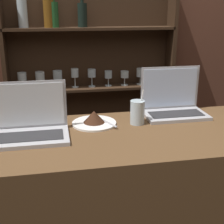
# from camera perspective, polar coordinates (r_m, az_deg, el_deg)

# --- Properties ---
(back_wall) EXTENTS (7.00, 0.06, 2.70)m
(back_wall) POSITION_cam_1_polar(r_m,az_deg,el_deg) (2.57, -3.48, 12.44)
(back_wall) COLOR brown
(back_wall) RESTS_ON ground_plane
(back_shelf) EXTENTS (1.32, 0.18, 1.84)m
(back_shelf) POSITION_cam_1_polar(r_m,az_deg,el_deg) (2.55, -4.14, 3.87)
(back_shelf) COLOR #332114
(back_shelf) RESTS_ON ground_plane
(laptop_near) EXTENTS (0.35, 0.22, 0.25)m
(laptop_near) POSITION_cam_1_polar(r_m,az_deg,el_deg) (1.48, -14.79, -2.25)
(laptop_near) COLOR #ADADB2
(laptop_near) RESTS_ON bar_counter
(laptop_far) EXTENTS (0.34, 0.21, 0.26)m
(laptop_far) POSITION_cam_1_polar(r_m,az_deg,el_deg) (1.76, 11.10, 1.52)
(laptop_far) COLOR #ADADB2
(laptop_far) RESTS_ON bar_counter
(cake_plate) EXTENTS (0.23, 0.23, 0.07)m
(cake_plate) POSITION_cam_1_polar(r_m,az_deg,el_deg) (1.59, -3.28, -1.36)
(cake_plate) COLOR white
(cake_plate) RESTS_ON bar_counter
(water_glass) EXTENTS (0.07, 0.07, 0.18)m
(water_glass) POSITION_cam_1_polar(r_m,az_deg,el_deg) (1.59, 4.66, -0.05)
(water_glass) COLOR silver
(water_glass) RESTS_ON bar_counter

